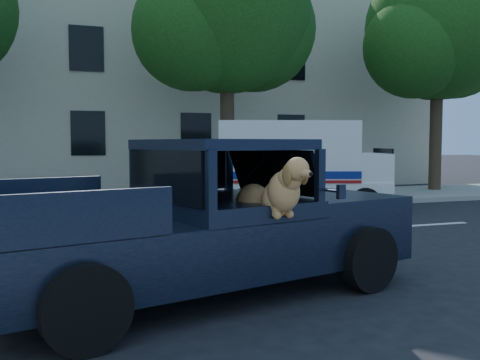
# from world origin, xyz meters

# --- Properties ---
(ground) EXTENTS (120.00, 120.00, 0.00)m
(ground) POSITION_xyz_m (0.00, 0.00, 0.00)
(ground) COLOR black
(ground) RESTS_ON ground
(far_sidewalk) EXTENTS (60.00, 4.00, 0.15)m
(far_sidewalk) POSITION_xyz_m (0.00, 9.20, 0.07)
(far_sidewalk) COLOR gray
(far_sidewalk) RESTS_ON ground
(lane_stripes) EXTENTS (21.60, 0.14, 0.01)m
(lane_stripes) POSITION_xyz_m (2.00, 3.40, 0.01)
(lane_stripes) COLOR silver
(lane_stripes) RESTS_ON ground
(street_tree_mid) EXTENTS (6.00, 5.20, 8.60)m
(street_tree_mid) POSITION_xyz_m (5.03, 9.62, 5.71)
(street_tree_mid) COLOR #332619
(street_tree_mid) RESTS_ON ground
(street_tree_right) EXTENTS (6.00, 5.20, 8.60)m
(street_tree_right) POSITION_xyz_m (13.03, 9.62, 5.71)
(street_tree_right) COLOR #332619
(street_tree_right) RESTS_ON ground
(building_main) EXTENTS (26.00, 6.00, 9.00)m
(building_main) POSITION_xyz_m (3.00, 16.50, 4.50)
(building_main) COLOR beige
(building_main) RESTS_ON ground
(pickup_truck) EXTENTS (5.65, 3.39, 1.90)m
(pickup_truck) POSITION_xyz_m (1.42, -0.29, 0.64)
(pickup_truck) COLOR black
(pickup_truck) RESTS_ON ground
(mail_truck) EXTENTS (4.82, 3.34, 2.42)m
(mail_truck) POSITION_xyz_m (5.97, 6.49, 1.06)
(mail_truck) COLOR silver
(mail_truck) RESTS_ON ground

